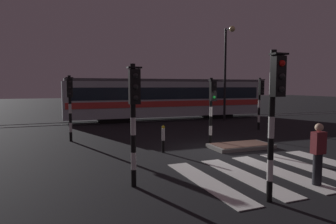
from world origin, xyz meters
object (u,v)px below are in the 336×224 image
object	(u,v)px
traffic_light_corner_near_left	(134,107)
traffic_light_kerb_mid_left	(275,103)
traffic_light_corner_far_right	(260,96)
pedestrian_waiting_at_kerb	(318,154)
street_lamp_trackside_right	(227,62)
bollard_island_edge	(163,139)
traffic_light_corner_far_left	(70,98)
traffic_light_median_centre	(212,101)
tram	(168,98)

from	to	relation	value
traffic_light_corner_near_left	traffic_light_kerb_mid_left	bearing A→B (deg)	-38.42
traffic_light_corner_near_left	traffic_light_corner_far_right	world-z (taller)	traffic_light_corner_near_left
traffic_light_corner_far_right	pedestrian_waiting_at_kerb	world-z (taller)	traffic_light_corner_far_right
traffic_light_corner_far_right	street_lamp_trackside_right	distance (m)	5.53
bollard_island_edge	pedestrian_waiting_at_kerb	bearing A→B (deg)	-64.20
traffic_light_corner_far_right	traffic_light_corner_far_left	world-z (taller)	traffic_light_corner_far_left
traffic_light_kerb_mid_left	bollard_island_edge	bearing A→B (deg)	95.57
traffic_light_median_centre	tram	xyz separation A→B (m)	(1.80, 10.45, -0.28)
traffic_light_corner_far_right	bollard_island_edge	world-z (taller)	traffic_light_corner_far_right
traffic_light_corner_near_left	tram	bearing A→B (deg)	66.13
street_lamp_trackside_right	traffic_light_corner_far_left	bearing A→B (deg)	-157.42
tram	street_lamp_trackside_right	bearing A→B (deg)	-31.05
traffic_light_median_centre	traffic_light_kerb_mid_left	world-z (taller)	traffic_light_kerb_mid_left
traffic_light_kerb_mid_left	street_lamp_trackside_right	bearing A→B (deg)	61.83
tram	traffic_light_median_centre	bearing A→B (deg)	-99.77
traffic_light_corner_near_left	tram	size ratio (longest dim) A/B	0.20
traffic_light_corner_far_right	traffic_light_corner_far_left	distance (m)	11.14
traffic_light_kerb_mid_left	tram	bearing A→B (deg)	77.23
traffic_light_corner_far_right	traffic_light_corner_far_left	bearing A→B (deg)	179.89
traffic_light_median_centre	traffic_light_corner_far_left	world-z (taller)	traffic_light_corner_far_left
traffic_light_median_centre	traffic_light_corner_far_right	world-z (taller)	traffic_light_corner_far_right
traffic_light_corner_near_left	pedestrian_waiting_at_kerb	distance (m)	5.13
street_lamp_trackside_right	bollard_island_edge	world-z (taller)	street_lamp_trackside_right
traffic_light_median_centre	traffic_light_corner_far_right	size ratio (longest dim) A/B	0.96
tram	bollard_island_edge	world-z (taller)	tram
traffic_light_corner_far_right	traffic_light_median_centre	bearing A→B (deg)	-148.51
traffic_light_median_centre	pedestrian_waiting_at_kerb	xyz separation A→B (m)	(-0.07, -5.99, -1.15)
bollard_island_edge	street_lamp_trackside_right	bearing A→B (deg)	46.25
traffic_light_corner_near_left	bollard_island_edge	xyz separation A→B (m)	(2.15, 3.68, -1.61)
street_lamp_trackside_right	pedestrian_waiting_at_kerb	size ratio (longest dim) A/B	4.18
traffic_light_median_centre	bollard_island_edge	bearing A→B (deg)	-164.99
traffic_light_median_centre	tram	distance (m)	10.61
traffic_light_kerb_mid_left	traffic_light_corner_far_right	bearing A→B (deg)	53.46
traffic_light_kerb_mid_left	pedestrian_waiting_at_kerb	xyz separation A→B (m)	(1.98, 0.56, -1.45)
traffic_light_corner_near_left	traffic_light_kerb_mid_left	xyz separation A→B (m)	(2.72, -2.15, 0.15)
traffic_light_corner_near_left	bollard_island_edge	distance (m)	4.56
traffic_light_corner_near_left	traffic_light_corner_far_left	bearing A→B (deg)	99.43
traffic_light_median_centre	bollard_island_edge	world-z (taller)	traffic_light_median_centre
traffic_light_median_centre	traffic_light_corner_far_left	size ratio (longest dim) A/B	0.96
tram	traffic_light_corner_far_right	bearing A→B (deg)	-65.57
traffic_light_corner_near_left	pedestrian_waiting_at_kerb	xyz separation A→B (m)	(4.70, -1.60, -1.30)
pedestrian_waiting_at_kerb	bollard_island_edge	xyz separation A→B (m)	(-2.55, 5.28, -0.32)
street_lamp_trackside_right	traffic_light_corner_near_left	bearing A→B (deg)	-130.24
traffic_light_corner_far_right	tram	bearing A→B (deg)	114.43
traffic_light_corner_far_right	pedestrian_waiting_at_kerb	xyz separation A→B (m)	(-5.19, -9.12, -1.24)
traffic_light_kerb_mid_left	traffic_light_corner_near_left	bearing A→B (deg)	141.58
tram	traffic_light_corner_near_left	bearing A→B (deg)	-113.87
traffic_light_corner_far_left	street_lamp_trackside_right	size ratio (longest dim) A/B	0.45
traffic_light_corner_near_left	traffic_light_corner_far_right	bearing A→B (deg)	37.27
traffic_light_median_centre	traffic_light_corner_near_left	world-z (taller)	traffic_light_corner_near_left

